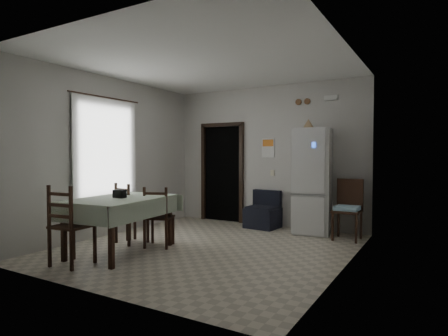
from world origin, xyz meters
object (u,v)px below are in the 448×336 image
fridge (313,181)px  dining_table (121,225)px  dining_chair_far_left (132,213)px  dining_chair_far_right (159,216)px  navy_seat (263,209)px  corner_chair (347,210)px  dining_chair_near_head (72,225)px

fridge → dining_table: size_ratio=1.24×
fridge → dining_chair_far_left: size_ratio=1.95×
dining_table → dining_chair_far_right: 0.65m
fridge → navy_seat: 1.20m
fridge → dining_chair_far_right: (-1.84, -2.24, -0.50)m
fridge → dining_chair_far_left: 3.34m
fridge → navy_seat: bearing=172.1°
navy_seat → dining_chair_far_left: size_ratio=0.74×
corner_chair → dining_table: corner_chair is taller
navy_seat → corner_chair: size_ratio=0.71×
dining_chair_far_left → dining_chair_far_right: dining_chair_far_left is taller
fridge → navy_seat: (-1.03, 0.00, -0.61)m
fridge → dining_chair_far_right: 2.94m
navy_seat → dining_chair_far_right: (-0.80, -2.24, 0.11)m
dining_table → dining_chair_far_left: dining_chair_far_left is taller
navy_seat → dining_chair_far_right: 2.39m
dining_table → dining_chair_far_left: 0.65m
corner_chair → dining_chair_near_head: size_ratio=0.97×
corner_chair → dining_table: (-2.74, -2.59, -0.11)m
navy_seat → dining_chair_far_left: (-1.36, -2.28, 0.13)m
fridge → dining_chair_near_head: (-2.17, -3.62, -0.44)m
dining_chair_far_left → dining_chair_far_right: bearing=-164.6°
dining_chair_far_right → fridge: bearing=-149.9°
navy_seat → corner_chair: corner_chair is taller
navy_seat → dining_table: size_ratio=0.47×
fridge → corner_chair: size_ratio=1.88×
fridge → corner_chair: 0.85m
corner_chair → navy_seat: bearing=172.6°
fridge → dining_chair_near_head: bearing=-128.8°
fridge → dining_chair_near_head: 4.24m
dining_chair_far_left → dining_chair_near_head: bearing=111.3°
dining_table → dining_chair_near_head: dining_chair_near_head is taller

